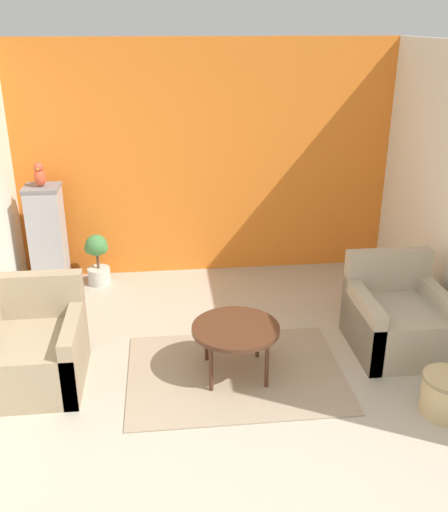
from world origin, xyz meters
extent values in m
plane|color=#B2A893|center=(0.00, 0.00, 0.00)|extent=(20.00, 20.00, 0.00)
cube|color=orange|center=(0.00, 3.82, 1.36)|extent=(4.48, 0.06, 2.72)
cube|color=gray|center=(0.05, 1.48, 0.01)|extent=(1.88, 1.39, 0.01)
cylinder|color=#472819|center=(0.05, 1.48, 0.45)|extent=(0.75, 0.75, 0.04)
cylinder|color=#472819|center=(-0.18, 1.25, 0.22)|extent=(0.04, 0.04, 0.43)
cylinder|color=#472819|center=(0.29, 1.25, 0.22)|extent=(0.04, 0.04, 0.43)
cylinder|color=#472819|center=(-0.18, 1.71, 0.22)|extent=(0.04, 0.04, 0.43)
cylinder|color=#472819|center=(0.29, 1.71, 0.22)|extent=(0.04, 0.04, 0.43)
cube|color=#9E896B|center=(-1.66, 1.53, 0.23)|extent=(0.82, 0.88, 0.46)
cube|color=#9E896B|center=(-1.66, 1.90, 0.66)|extent=(0.82, 0.14, 0.40)
cube|color=#9E896B|center=(-1.31, 1.53, 0.30)|extent=(0.12, 0.88, 0.60)
cube|color=tan|center=(1.61, 1.71, 0.23)|extent=(0.82, 0.88, 0.46)
cube|color=tan|center=(1.61, 2.08, 0.66)|extent=(0.82, 0.14, 0.40)
cube|color=tan|center=(1.26, 1.71, 0.30)|extent=(0.12, 0.88, 0.60)
cube|color=tan|center=(1.96, 1.71, 0.30)|extent=(0.12, 0.88, 0.60)
cube|color=slate|center=(-1.81, 3.41, 0.05)|extent=(0.52, 0.52, 0.10)
cube|color=#A8A8AD|center=(-1.81, 3.41, 0.65)|extent=(0.36, 0.36, 1.10)
cube|color=slate|center=(-1.81, 3.41, 1.21)|extent=(0.38, 0.38, 0.03)
ellipsoid|color=#D14C2D|center=(-1.81, 3.41, 1.33)|extent=(0.13, 0.16, 0.20)
sphere|color=#D14C2D|center=(-1.81, 3.39, 1.44)|extent=(0.11, 0.11, 0.11)
cone|color=gold|center=(-1.81, 3.34, 1.43)|extent=(0.05, 0.05, 0.05)
cone|color=#D14C2D|center=(-1.81, 3.48, 1.31)|extent=(0.06, 0.13, 0.17)
cylinder|color=beige|center=(-1.30, 3.51, 0.10)|extent=(0.26, 0.26, 0.19)
cylinder|color=brown|center=(-1.30, 3.51, 0.29)|extent=(0.03, 0.03, 0.20)
sphere|color=#427F42|center=(-1.30, 3.51, 0.48)|extent=(0.25, 0.25, 0.25)
sphere|color=#427F42|center=(-1.37, 3.53, 0.44)|extent=(0.15, 0.15, 0.15)
sphere|color=#427F42|center=(-1.24, 3.49, 0.45)|extent=(0.14, 0.14, 0.14)
cylinder|color=tan|center=(1.64, 0.77, 0.16)|extent=(0.40, 0.40, 0.33)
camera|label=1|loc=(-0.51, -2.73, 2.88)|focal=40.00mm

